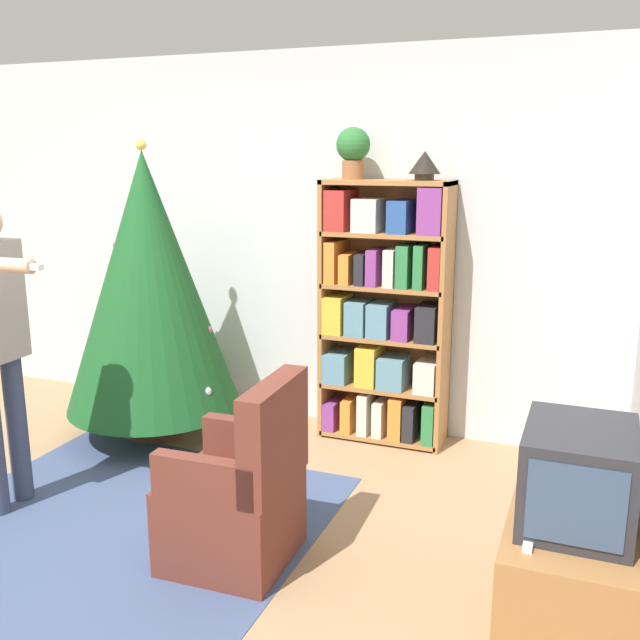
% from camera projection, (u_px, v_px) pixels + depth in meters
% --- Properties ---
extents(ground_plane, '(14.00, 14.00, 0.00)m').
position_uv_depth(ground_plane, '(118.00, 569.00, 3.36)').
color(ground_plane, '#9E7A56').
extents(wall_back, '(8.00, 0.10, 2.60)m').
position_uv_depth(wall_back, '(300.00, 241.00, 5.10)').
color(wall_back, silver).
rests_on(wall_back, ground_plane).
extents(area_rug, '(2.03, 2.06, 0.01)m').
position_uv_depth(area_rug, '(115.00, 529.00, 3.72)').
color(area_rug, '#3D4C70').
rests_on(area_rug, ground_plane).
extents(bookshelf, '(0.84, 0.33, 1.75)m').
position_uv_depth(bookshelf, '(385.00, 315.00, 4.72)').
color(bookshelf, '#A8703D').
rests_on(bookshelf, ground_plane).
extents(tv_stand, '(0.51, 0.83, 0.47)m').
position_uv_depth(tv_stand, '(569.00, 575.00, 2.91)').
color(tv_stand, '#996638').
rests_on(tv_stand, ground_plane).
extents(television, '(0.42, 0.53, 0.40)m').
position_uv_depth(television, '(578.00, 476.00, 2.81)').
color(television, '#28282D').
rests_on(television, tv_stand).
extents(game_remote, '(0.04, 0.12, 0.02)m').
position_uv_depth(game_remote, '(528.00, 543.00, 2.68)').
color(game_remote, white).
rests_on(game_remote, tv_stand).
extents(christmas_tree, '(1.17, 1.17, 2.00)m').
position_uv_depth(christmas_tree, '(149.00, 283.00, 4.73)').
color(christmas_tree, '#4C3323').
rests_on(christmas_tree, ground_plane).
extents(armchair, '(0.59, 0.58, 0.92)m').
position_uv_depth(armchair, '(239.00, 498.00, 3.37)').
color(armchair, brown).
rests_on(armchair, ground_plane).
extents(potted_plant, '(0.22, 0.22, 0.33)m').
position_uv_depth(potted_plant, '(353.00, 149.00, 4.57)').
color(potted_plant, '#935B38').
rests_on(potted_plant, bookshelf).
extents(table_lamp, '(0.20, 0.20, 0.18)m').
position_uv_depth(table_lamp, '(425.00, 164.00, 4.43)').
color(table_lamp, '#473828').
rests_on(table_lamp, bookshelf).
extents(book_pile_near_tree, '(0.19, 0.15, 0.05)m').
position_uv_depth(book_pile_near_tree, '(190.00, 461.00, 4.49)').
color(book_pile_near_tree, '#284C93').
rests_on(book_pile_near_tree, ground_plane).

